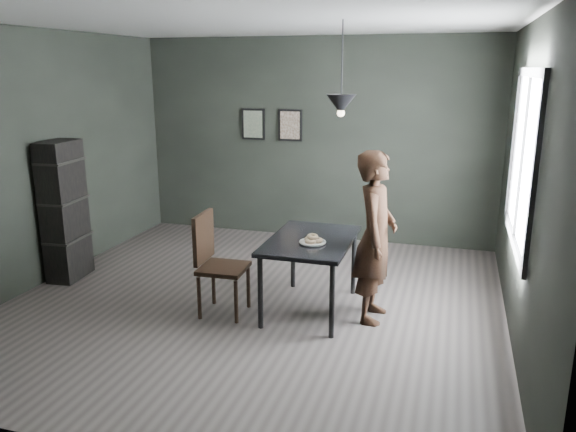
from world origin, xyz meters
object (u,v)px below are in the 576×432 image
(cafe_table, at_px, (311,246))
(shelf_unit, at_px, (64,211))
(white_plate, at_px, (313,243))
(wood_chair, at_px, (215,257))
(woman, at_px, (375,237))
(pendant_lamp, at_px, (341,104))

(cafe_table, relative_size, shelf_unit, 0.75)
(white_plate, bearing_deg, wood_chair, -168.49)
(woman, height_order, pendant_lamp, pendant_lamp)
(wood_chair, xyz_separation_m, shelf_unit, (-2.03, 0.40, 0.22))
(wood_chair, distance_m, pendant_lamp, 1.91)
(white_plate, xyz_separation_m, shelf_unit, (-2.97, 0.21, 0.04))
(wood_chair, height_order, pendant_lamp, pendant_lamp)
(woman, bearing_deg, shelf_unit, 89.34)
(white_plate, relative_size, woman, 0.14)
(cafe_table, bearing_deg, woman, -0.65)
(cafe_table, bearing_deg, wood_chair, -159.45)
(pendant_lamp, bearing_deg, shelf_unit, -179.45)
(cafe_table, relative_size, white_plate, 5.22)
(woman, height_order, wood_chair, woman)
(woman, distance_m, shelf_unit, 3.55)
(wood_chair, bearing_deg, white_plate, 8.74)
(wood_chair, bearing_deg, pendant_lamp, 18.05)
(woman, bearing_deg, wood_chair, 102.65)
(cafe_table, height_order, pendant_lamp, pendant_lamp)
(white_plate, height_order, woman, woman)
(cafe_table, distance_m, shelf_unit, 2.92)
(wood_chair, bearing_deg, shelf_unit, 166.03)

